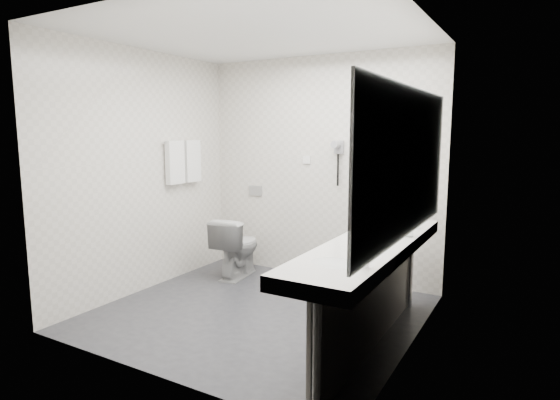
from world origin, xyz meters
The scene contains 31 objects.
floor centered at (0.00, 0.00, 0.00)m, with size 2.80×2.80×0.00m, color #2E2E33.
ceiling centered at (0.00, 0.00, 2.50)m, with size 2.80×2.80×0.00m, color white.
wall_back centered at (0.00, 1.30, 1.25)m, with size 2.80×2.80×0.00m, color silver.
wall_front centered at (0.00, -1.30, 1.25)m, with size 2.80×2.80×0.00m, color silver.
wall_left centered at (-1.40, 0.00, 1.25)m, with size 2.60×2.60×0.00m, color silver.
wall_right centered at (1.40, 0.00, 1.25)m, with size 2.60×2.60×0.00m, color silver.
vanity_counter centered at (1.12, -0.20, 0.80)m, with size 0.55×2.20×0.10m, color white.
vanity_panel centered at (1.15, -0.20, 0.38)m, with size 0.03×2.15×0.75m, color gray.
vanity_post_near centered at (1.18, -1.24, 0.38)m, with size 0.06×0.06×0.75m, color silver.
vanity_post_far centered at (1.18, 0.84, 0.38)m, with size 0.06×0.06×0.75m, color silver.
mirror centered at (1.39, -0.20, 1.45)m, with size 0.02×2.20×1.05m, color #B2BCC6.
basin_near centered at (1.12, -0.85, 0.83)m, with size 0.40×0.31×0.05m, color white.
basin_far centered at (1.12, 0.45, 0.83)m, with size 0.40×0.31×0.05m, color white.
faucet_near centered at (1.32, -0.85, 0.92)m, with size 0.04×0.04×0.15m, color silver.
faucet_far centered at (1.32, 0.45, 0.92)m, with size 0.04×0.04×0.15m, color silver.
soap_bottle_a centered at (1.24, -0.21, 0.91)m, with size 0.05×0.05×0.12m, color white.
soap_bottle_b centered at (1.17, -0.09, 0.90)m, with size 0.08×0.08×0.10m, color white.
glass_left centered at (1.21, 0.08, 0.90)m, with size 0.06×0.06×0.11m, color silver.
glass_right centered at (1.33, 0.12, 0.91)m, with size 0.06×0.06×0.11m, color silver.
toilet centered at (-0.80, 0.81, 0.35)m, with size 0.39×0.69×0.70m, color white.
flush_plate centered at (-0.85, 1.29, 0.95)m, with size 0.18×0.02×0.12m, color #B2B5BA.
pedal_bin centered at (0.42, 1.15, 0.14)m, with size 0.21×0.21×0.29m, color #B2B5BA.
bin_lid centered at (0.42, 1.15, 0.29)m, with size 0.21×0.21×0.01m, color #B2B5BA.
towel_rail centered at (-1.35, 0.55, 1.55)m, with size 0.02×0.02×0.62m, color silver.
towel_near centered at (-1.34, 0.41, 1.33)m, with size 0.07×0.24×0.48m, color white.
towel_far centered at (-1.34, 0.69, 1.33)m, with size 0.07×0.24×0.48m, color white.
dryer_cradle centered at (0.25, 1.27, 1.50)m, with size 0.10×0.04×0.14m, color gray.
dryer_barrel centered at (0.25, 1.20, 1.53)m, with size 0.08×0.08×0.14m, color gray.
dryer_cord centered at (0.25, 1.26, 1.25)m, with size 0.02×0.02×0.35m, color black.
switch_plate_a centered at (-0.15, 1.29, 1.35)m, with size 0.09×0.02×0.09m, color white.
switch_plate_b centered at (0.55, 1.29, 1.35)m, with size 0.09×0.02×0.09m, color white.
Camera 1 is at (2.21, -3.45, 1.66)m, focal length 29.61 mm.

